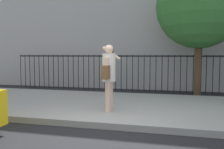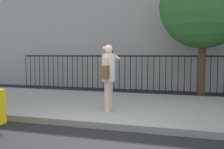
# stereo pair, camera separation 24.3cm
# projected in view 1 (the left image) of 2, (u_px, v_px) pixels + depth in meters

# --- Properties ---
(ground_plane) EXTENTS (60.00, 60.00, 0.00)m
(ground_plane) POSITION_uv_depth(u_px,v_px,m) (102.00, 130.00, 5.51)
(ground_plane) COLOR black
(sidewalk) EXTENTS (28.00, 4.40, 0.15)m
(sidewalk) POSITION_uv_depth(u_px,v_px,m) (123.00, 106.00, 7.63)
(sidewalk) COLOR #9E9B93
(sidewalk) RESTS_ON ground
(iron_fence) EXTENTS (12.03, 0.04, 1.60)m
(iron_fence) POSITION_uv_depth(u_px,v_px,m) (141.00, 68.00, 11.12)
(iron_fence) COLOR black
(iron_fence) RESTS_ON ground
(pedestrian_on_phone) EXTENTS (0.50, 0.65, 1.72)m
(pedestrian_on_phone) POSITION_uv_depth(u_px,v_px,m) (109.00, 73.00, 6.49)
(pedestrian_on_phone) COLOR beige
(pedestrian_on_phone) RESTS_ON sidewalk
(street_tree_mid) EXTENTS (3.21, 3.21, 5.04)m
(street_tree_mid) POSITION_uv_depth(u_px,v_px,m) (200.00, 5.00, 9.41)
(street_tree_mid) COLOR #4C3823
(street_tree_mid) RESTS_ON ground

